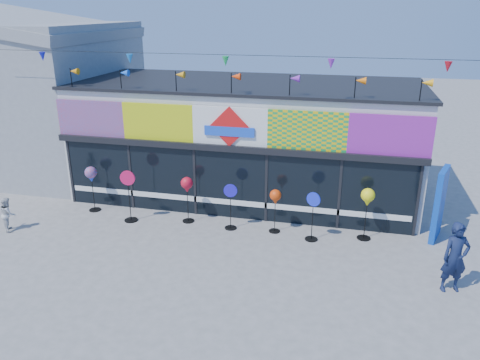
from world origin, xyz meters
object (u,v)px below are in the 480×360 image
(spinner_0, at_px, (91,176))
(spinner_6, at_px, (368,199))
(child, at_px, (8,214))
(spinner_2, at_px, (187,186))
(spinner_5, at_px, (313,215))
(blue_sign, at_px, (439,204))
(spinner_4, at_px, (275,198))
(spinner_3, at_px, (231,205))
(adult_man, at_px, (455,258))
(spinner_1, at_px, (129,195))

(spinner_0, bearing_deg, spinner_6, -0.16)
(spinner_0, distance_m, child, 2.78)
(spinner_2, bearing_deg, spinner_5, -5.15)
(blue_sign, xyz_separation_m, spinner_0, (-11.10, -0.54, 0.16))
(spinner_4, xyz_separation_m, spinner_5, (1.17, -0.28, -0.31))
(spinner_3, height_order, child, spinner_3)
(spinner_6, bearing_deg, spinner_3, -176.43)
(spinner_0, height_order, spinner_6, spinner_6)
(adult_man, bearing_deg, blue_sign, 71.97)
(blue_sign, height_order, spinner_6, blue_sign)
(blue_sign, distance_m, spinner_3, 6.25)
(adult_man, relative_size, child, 1.67)
(spinner_3, xyz_separation_m, spinner_4, (1.39, 0.10, 0.33))
(spinner_0, relative_size, adult_man, 0.88)
(blue_sign, xyz_separation_m, spinner_1, (-9.51, -1.02, -0.19))
(blue_sign, bearing_deg, spinner_5, -146.30)
(spinner_3, height_order, spinner_6, spinner_6)
(spinner_1, bearing_deg, spinner_6, 3.52)
(blue_sign, height_order, spinner_4, blue_sign)
(adult_man, bearing_deg, spinner_2, 146.26)
(spinner_4, bearing_deg, spinner_0, 178.35)
(blue_sign, height_order, spinner_0, blue_sign)
(spinner_5, xyz_separation_m, spinner_6, (1.54, 0.44, 0.49))
(spinner_2, bearing_deg, child, -160.33)
(adult_man, distance_m, child, 12.88)
(spinner_0, bearing_deg, spinner_4, -1.65)
(spinner_5, distance_m, adult_man, 4.06)
(spinner_5, xyz_separation_m, child, (-9.28, -1.51, -0.27))
(spinner_2, bearing_deg, spinner_4, -1.62)
(spinner_0, relative_size, child, 1.46)
(spinner_5, height_order, child, spinner_5)
(spinner_1, relative_size, spinner_5, 1.13)
(spinner_2, xyz_separation_m, spinner_6, (5.57, 0.08, 0.07))
(spinner_4, bearing_deg, blue_sign, 8.54)
(adult_man, bearing_deg, child, 161.07)
(blue_sign, distance_m, adult_man, 2.91)
(spinner_6, height_order, adult_man, adult_man)
(spinner_2, bearing_deg, blue_sign, 4.77)
(spinner_2, xyz_separation_m, spinner_3, (1.48, -0.18, -0.44))
(spinner_1, distance_m, spinner_5, 5.88)
(spinner_2, bearing_deg, adult_man, -16.53)
(spinner_1, height_order, spinner_3, spinner_1)
(spinner_2, bearing_deg, spinner_3, -6.92)
(spinner_0, distance_m, spinner_4, 6.30)
(spinner_4, height_order, child, spinner_4)
(child, bearing_deg, spinner_0, -83.07)
(spinner_2, xyz_separation_m, child, (-5.25, -1.88, -0.68))
(spinner_1, bearing_deg, spinner_3, 3.47)
(spinner_0, xyz_separation_m, spinner_2, (3.44, -0.10, -0.04))
(spinner_2, bearing_deg, spinner_1, -168.36)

